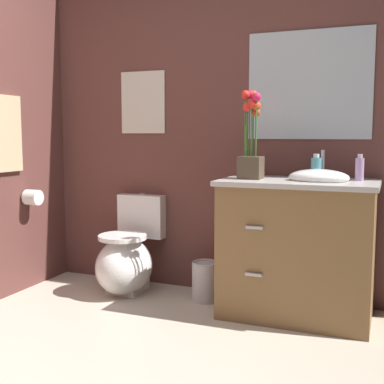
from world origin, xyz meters
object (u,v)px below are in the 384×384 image
at_px(soap_bottle, 360,169).
at_px(trash_bin, 205,281).
at_px(toilet, 127,259).
at_px(toilet_paper_roll, 33,197).
at_px(lotion_bottle, 316,168).
at_px(flower_vase, 251,145).
at_px(wall_mirror, 309,85).
at_px(hanging_towel, 6,134).
at_px(wall_poster, 143,103).
at_px(vanity_cabinet, 297,247).

bearing_deg(soap_bottle, trash_bin, -178.02).
distance_m(toilet, toilet_paper_roll, 0.81).
bearing_deg(toilet, lotion_bottle, 4.09).
bearing_deg(flower_vase, wall_mirror, 47.05).
bearing_deg(hanging_towel, wall_poster, 42.22).
xyz_separation_m(toilet, soap_bottle, (1.56, 0.06, 0.68)).
bearing_deg(toilet, toilet_paper_roll, -163.41).
bearing_deg(hanging_towel, toilet_paper_roll, 73.36).
bearing_deg(wall_mirror, wall_poster, 180.00).
relative_size(toilet, toilet_paper_roll, 6.27).
relative_size(flower_vase, wall_poster, 1.21).
height_order(toilet, soap_bottle, soap_bottle).
relative_size(soap_bottle, trash_bin, 0.59).
height_order(soap_bottle, lotion_bottle, soap_bottle).
xyz_separation_m(soap_bottle, lotion_bottle, (-0.26, 0.03, -0.00)).
height_order(flower_vase, trash_bin, flower_vase).
height_order(flower_vase, hanging_towel, flower_vase).
bearing_deg(hanging_towel, vanity_cabinet, 10.41).
distance_m(toilet, vanity_cabinet, 1.23).
relative_size(lotion_bottle, trash_bin, 0.57).
height_order(lotion_bottle, wall_mirror, wall_mirror).
relative_size(flower_vase, toilet_paper_roll, 5.00).
xyz_separation_m(soap_bottle, trash_bin, (-0.97, -0.03, -0.79)).
bearing_deg(soap_bottle, hanging_towel, -169.02).
height_order(lotion_bottle, wall_poster, wall_poster).
bearing_deg(toilet, soap_bottle, 2.21).
height_order(wall_mirror, hanging_towel, wall_mirror).
height_order(flower_vase, wall_poster, wall_poster).
distance_m(flower_vase, hanging_towel, 1.67).
xyz_separation_m(wall_poster, wall_mirror, (1.21, 0.00, 0.08)).
bearing_deg(lotion_bottle, vanity_cabinet, -124.85).
relative_size(trash_bin, hanging_towel, 0.52).
relative_size(wall_poster, wall_mirror, 0.57).
xyz_separation_m(wall_poster, toilet_paper_roll, (-0.66, -0.46, -0.69)).
height_order(wall_mirror, toilet_paper_roll, wall_mirror).
relative_size(flower_vase, lotion_bottle, 3.52).
relative_size(soap_bottle, hanging_towel, 0.31).
height_order(vanity_cabinet, wall_mirror, wall_mirror).
distance_m(vanity_cabinet, flower_vase, 0.69).
relative_size(vanity_cabinet, soap_bottle, 6.46).
xyz_separation_m(toilet, hanging_towel, (-0.71, -0.38, 0.89)).
bearing_deg(lotion_bottle, wall_poster, 172.32).
height_order(toilet, toilet_paper_roll, toilet_paper_roll).
distance_m(trash_bin, hanging_towel, 1.69).
bearing_deg(toilet_paper_roll, lotion_bottle, 8.41).
xyz_separation_m(trash_bin, wall_mirror, (0.62, 0.24, 1.31)).
xyz_separation_m(flower_vase, trash_bin, (-0.33, 0.07, -0.93)).
distance_m(toilet, lotion_bottle, 1.47).
height_order(trash_bin, wall_mirror, wall_mirror).
bearing_deg(trash_bin, toilet, -177.41).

